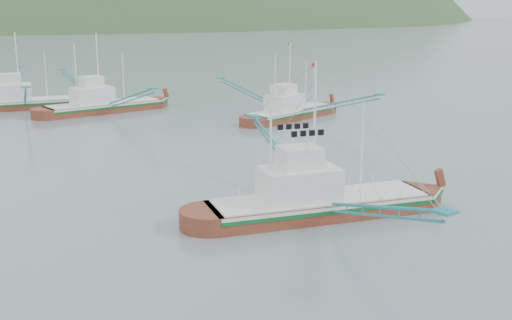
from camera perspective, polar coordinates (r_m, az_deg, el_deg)
ground at (r=41.22m, az=5.11°, el=-5.90°), size 1200.00×1200.00×0.00m
main_boat at (r=42.67m, az=5.55°, el=-2.16°), size 15.55×26.47×11.04m
bg_boat_far at (r=86.41m, az=-13.55°, el=5.14°), size 15.09×27.32×11.05m
bg_boat_right at (r=79.49m, az=3.13°, el=4.92°), size 14.15×24.61×10.06m
bg_boat_extra at (r=92.41m, az=-20.03°, el=5.58°), size 15.60×26.68×11.05m
headland_right at (r=530.45m, az=-7.49°, el=12.06°), size 684.00×432.00×306.00m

